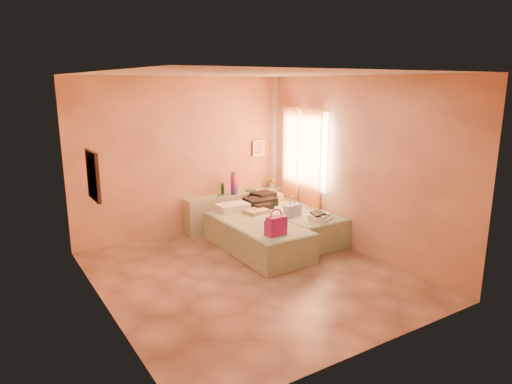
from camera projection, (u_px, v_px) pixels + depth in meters
ground at (250, 275)px, 6.53m from camera, size 4.50×4.50×0.00m
room_walls at (242, 146)px, 6.69m from camera, size 4.02×4.51×2.81m
headboard_ledge at (236, 210)px, 8.69m from camera, size 2.05×0.30×0.65m
bed_left at (257, 236)px, 7.42m from camera, size 0.90×2.00×0.50m
bed_right at (291, 223)px, 8.12m from camera, size 0.90×2.00×0.50m
water_bottle at (223, 190)px, 8.41m from camera, size 0.07×0.07×0.23m
rainbow_box at (234, 183)px, 8.47m from camera, size 0.13×0.13×0.43m
small_dish at (221, 195)px, 8.41m from camera, size 0.12×0.12×0.03m
green_book at (250, 190)px, 8.78m from camera, size 0.18×0.14×0.03m
flower_vase at (272, 182)px, 9.02m from camera, size 0.20×0.20×0.25m
magenta_handbag at (276, 226)px, 6.69m from camera, size 0.32×0.20×0.29m
khaki_garment at (256, 211)px, 7.83m from camera, size 0.42×0.36×0.07m
clothes_pile at (262, 200)px, 8.35m from camera, size 0.65×0.65×0.18m
blue_handbag at (293, 210)px, 7.64m from camera, size 0.33×0.18×0.20m
towel_stack at (321, 217)px, 7.46m from camera, size 0.44×0.42×0.10m
sandal_pair at (318, 213)px, 7.41m from camera, size 0.27×0.31×0.03m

